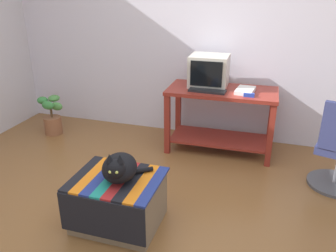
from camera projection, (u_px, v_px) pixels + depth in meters
ground_plane at (130, 225)px, 2.84m from camera, size 14.00×14.00×0.00m
back_wall at (193, 31)px, 4.14m from camera, size 8.00×0.10×2.60m
desk at (221, 110)px, 3.93m from camera, size 1.22×0.61×0.74m
tv_monitor at (209, 71)px, 3.90m from camera, size 0.43×0.39×0.35m
keyboard at (207, 91)px, 3.75m from camera, size 0.41×0.17×0.02m
book at (245, 91)px, 3.72m from camera, size 0.21×0.30×0.04m
ottoman_with_blanket at (118, 201)px, 2.79m from camera, size 0.69×0.58×0.42m
cat at (119, 168)px, 2.63m from camera, size 0.37×0.41×0.28m
potted_plant at (52, 117)px, 4.47m from camera, size 0.35×0.29×0.50m
stapler at (249, 95)px, 3.58m from camera, size 0.11×0.04×0.04m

